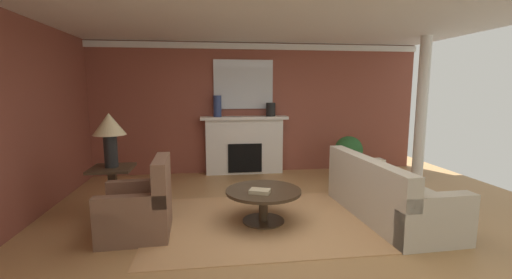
% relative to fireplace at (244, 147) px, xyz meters
% --- Properties ---
extents(ground_plane, '(8.56, 8.56, 0.00)m').
position_rel_fireplace_xyz_m(ground_plane, '(0.20, -2.98, -0.57)').
color(ground_plane, tan).
extents(wall_fireplace, '(7.19, 0.12, 2.71)m').
position_rel_fireplace_xyz_m(wall_fireplace, '(0.20, 0.21, 0.79)').
color(wall_fireplace, brown).
rests_on(wall_fireplace, ground_plane).
extents(wall_window, '(0.12, 6.85, 2.71)m').
position_rel_fireplace_xyz_m(wall_window, '(-3.15, -2.68, 0.79)').
color(wall_window, brown).
rests_on(wall_window, ground_plane).
extents(ceiling_panel, '(7.19, 6.85, 0.06)m').
position_rel_fireplace_xyz_m(ceiling_panel, '(0.20, -2.68, 2.17)').
color(ceiling_panel, white).
extents(crown_moulding, '(7.19, 0.08, 0.12)m').
position_rel_fireplace_xyz_m(crown_moulding, '(0.20, 0.13, 2.06)').
color(crown_moulding, white).
extents(area_rug, '(3.01, 2.20, 0.01)m').
position_rel_fireplace_xyz_m(area_rug, '(-0.02, -2.71, -0.56)').
color(area_rug, tan).
rests_on(area_rug, ground_plane).
extents(fireplace, '(1.80, 0.35, 1.21)m').
position_rel_fireplace_xyz_m(fireplace, '(0.00, 0.00, 0.00)').
color(fireplace, white).
rests_on(fireplace, ground_plane).
extents(mantel_mirror, '(1.23, 0.04, 1.01)m').
position_rel_fireplace_xyz_m(mantel_mirror, '(0.00, 0.12, 1.29)').
color(mantel_mirror, silver).
extents(sofa, '(0.99, 2.14, 0.85)m').
position_rel_fireplace_xyz_m(sofa, '(1.68, -2.76, -0.27)').
color(sofa, beige).
rests_on(sofa, ground_plane).
extents(armchair_near_window, '(0.83, 0.83, 0.95)m').
position_rel_fireplace_xyz_m(armchair_near_window, '(-1.58, -2.89, -0.26)').
color(armchair_near_window, brown).
rests_on(armchair_near_window, ground_plane).
extents(coffee_table, '(1.00, 1.00, 0.45)m').
position_rel_fireplace_xyz_m(coffee_table, '(-0.02, -2.71, -0.24)').
color(coffee_table, '#3D2D1E').
rests_on(coffee_table, ground_plane).
extents(side_table, '(0.56, 0.56, 0.70)m').
position_rel_fireplace_xyz_m(side_table, '(-2.07, -2.18, -0.17)').
color(side_table, '#3D2D1E').
rests_on(side_table, ground_plane).
extents(table_lamp, '(0.44, 0.44, 0.75)m').
position_rel_fireplace_xyz_m(table_lamp, '(-2.07, -2.18, 0.65)').
color(table_lamp, black).
rests_on(table_lamp, side_table).
extents(vase_mantel_left, '(0.16, 0.16, 0.43)m').
position_rel_fireplace_xyz_m(vase_mantel_left, '(-0.55, -0.05, 0.85)').
color(vase_mantel_left, navy).
rests_on(vase_mantel_left, fireplace).
extents(vase_mantel_right, '(0.19, 0.19, 0.28)m').
position_rel_fireplace_xyz_m(vase_mantel_right, '(0.55, -0.05, 0.78)').
color(vase_mantel_right, black).
rests_on(vase_mantel_right, fireplace).
extents(book_red_cover, '(0.30, 0.25, 0.05)m').
position_rel_fireplace_xyz_m(book_red_cover, '(-0.09, -2.85, -0.10)').
color(book_red_cover, tan).
rests_on(book_red_cover, coffee_table).
extents(potted_plant, '(0.56, 0.56, 0.83)m').
position_rel_fireplace_xyz_m(potted_plant, '(2.05, -0.58, -0.08)').
color(potted_plant, '#BCB29E').
rests_on(potted_plant, ground_plane).
extents(column_white, '(0.20, 0.20, 2.71)m').
position_rel_fireplace_xyz_m(column_white, '(3.18, -1.18, 0.79)').
color(column_white, white).
rests_on(column_white, ground_plane).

